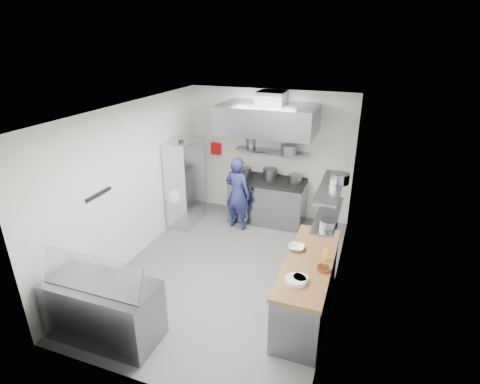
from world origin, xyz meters
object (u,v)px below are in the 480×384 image
at_px(display_case, 104,310).
at_px(wire_rack, 185,183).
at_px(chef, 237,193).
at_px(gas_range, 268,201).

bearing_deg(display_case, wire_rack, 99.04).
bearing_deg(chef, wire_rack, 19.28).
height_order(chef, wire_rack, wire_rack).
distance_m(wire_rack, display_case, 3.48).
distance_m(chef, display_case, 3.62).
xyz_separation_m(chef, display_case, (-0.59, -3.55, -0.36)).
distance_m(chef, wire_rack, 1.15).
bearing_deg(display_case, gas_range, 75.12).
distance_m(gas_range, display_case, 4.24).
xyz_separation_m(gas_range, wire_rack, (-1.63, -0.70, 0.48)).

